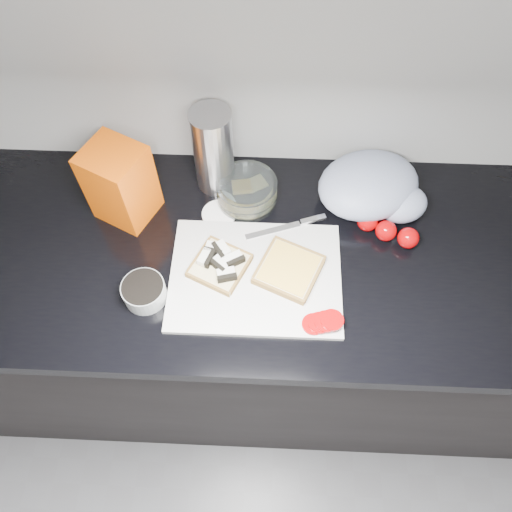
{
  "coord_description": "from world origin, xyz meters",
  "views": [
    {
      "loc": [
        -0.05,
        0.56,
        1.94
      ],
      "look_at": [
        -0.07,
        1.15,
        0.95
      ],
      "focal_mm": 35.0,
      "sensor_mm": 36.0,
      "label": 1
    }
  ],
  "objects_px": {
    "glass_bowl": "(247,191)",
    "steel_canister": "(213,151)",
    "cutting_board": "(255,277)",
    "bread_bag": "(120,184)"
  },
  "relations": [
    {
      "from": "steel_canister",
      "to": "glass_bowl",
      "type": "bearing_deg",
      "value": -32.67
    },
    {
      "from": "cutting_board",
      "to": "glass_bowl",
      "type": "distance_m",
      "value": 0.24
    },
    {
      "from": "glass_bowl",
      "to": "steel_canister",
      "type": "relative_size",
      "value": 0.65
    },
    {
      "from": "glass_bowl",
      "to": "steel_canister",
      "type": "distance_m",
      "value": 0.13
    },
    {
      "from": "cutting_board",
      "to": "steel_canister",
      "type": "distance_m",
      "value": 0.33
    },
    {
      "from": "glass_bowl",
      "to": "bread_bag",
      "type": "distance_m",
      "value": 0.31
    },
    {
      "from": "bread_bag",
      "to": "steel_canister",
      "type": "height_order",
      "value": "steel_canister"
    },
    {
      "from": "cutting_board",
      "to": "glass_bowl",
      "type": "height_order",
      "value": "glass_bowl"
    },
    {
      "from": "bread_bag",
      "to": "steel_canister",
      "type": "xyz_separation_m",
      "value": [
        0.22,
        0.1,
        0.02
      ]
    },
    {
      "from": "bread_bag",
      "to": "steel_canister",
      "type": "relative_size",
      "value": 0.87
    }
  ]
}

